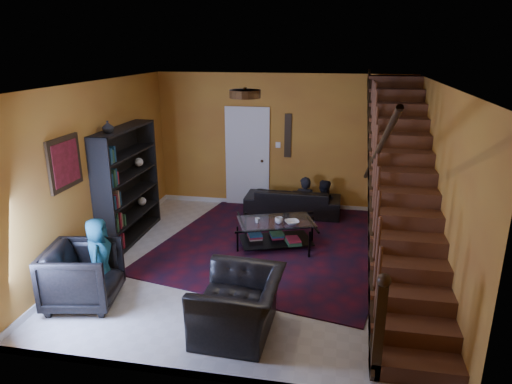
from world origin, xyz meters
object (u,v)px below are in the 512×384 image
(bookshelf, at_px, (128,186))
(sofa, at_px, (293,201))
(armchair_right, at_px, (239,305))
(coffee_table, at_px, (276,232))
(armchair_left, at_px, (83,275))

(bookshelf, distance_m, sofa, 3.29)
(bookshelf, relative_size, armchair_right, 1.78)
(bookshelf, distance_m, coffee_table, 2.71)
(bookshelf, distance_m, armchair_right, 3.58)
(sofa, bearing_deg, armchair_right, 87.67)
(sofa, distance_m, coffee_table, 1.65)
(armchair_right, height_order, coffee_table, armchair_right)
(bookshelf, xyz_separation_m, armchair_right, (2.53, -2.45, -0.60))
(armchair_right, distance_m, coffee_table, 2.51)
(bookshelf, height_order, armchair_left, bookshelf)
(bookshelf, relative_size, coffee_table, 1.39)
(bookshelf, bearing_deg, sofa, 31.87)
(armchair_right, bearing_deg, armchair_left, -94.46)
(armchair_left, relative_size, coffee_table, 0.63)
(bookshelf, bearing_deg, armchair_left, -80.84)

